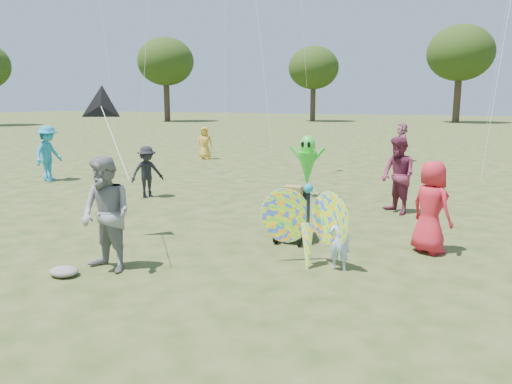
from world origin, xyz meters
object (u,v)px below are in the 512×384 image
(crowd_a, at_px, (431,207))
(crowd_b, at_px, (147,172))
(crowd_i, at_px, (48,153))
(alien_kite, at_px, (307,163))
(child_girl, at_px, (339,242))
(crowd_e, at_px, (398,175))
(butterfly_kite, at_px, (308,227))
(jogging_stroller, at_px, (294,209))
(crowd_j, at_px, (402,142))
(adult_man, at_px, (106,215))
(crowd_g, at_px, (205,143))

(crowd_a, height_order, crowd_b, crowd_a)
(crowd_i, distance_m, alien_kite, 8.90)
(crowd_b, bearing_deg, crowd_i, 111.25)
(child_girl, height_order, crowd_e, crowd_e)
(butterfly_kite, bearing_deg, jogging_stroller, 116.31)
(alien_kite, bearing_deg, child_girl, -68.07)
(jogging_stroller, bearing_deg, child_girl, -55.06)
(crowd_b, bearing_deg, child_girl, -86.35)
(butterfly_kite, height_order, alien_kite, alien_kite)
(crowd_a, xyz_separation_m, butterfly_kite, (-1.82, -1.55, -0.17))
(crowd_j, bearing_deg, butterfly_kite, -20.21)
(adult_man, distance_m, crowd_e, 7.09)
(jogging_stroller, distance_m, butterfly_kite, 1.57)
(crowd_b, xyz_separation_m, jogging_stroller, (5.17, -2.46, -0.11))
(crowd_e, height_order, crowd_g, crowd_e)
(crowd_e, height_order, jogging_stroller, crowd_e)
(crowd_i, bearing_deg, alien_kite, -93.49)
(adult_man, distance_m, crowd_g, 15.07)
(crowd_i, bearing_deg, crowd_j, -53.44)
(crowd_g, bearing_deg, jogging_stroller, -74.90)
(adult_man, relative_size, crowd_i, 1.00)
(adult_man, bearing_deg, crowd_e, 69.32)
(butterfly_kite, bearing_deg, crowd_e, 79.10)
(jogging_stroller, bearing_deg, adult_man, -133.35)
(crowd_e, xyz_separation_m, crowd_j, (-1.16, 10.55, -0.08))
(adult_man, height_order, crowd_g, adult_man)
(crowd_i, height_order, alien_kite, crowd_i)
(child_girl, xyz_separation_m, crowd_g, (-9.22, 12.42, 0.27))
(crowd_b, height_order, crowd_j, crowd_j)
(crowd_e, xyz_separation_m, jogging_stroller, (-1.57, -3.12, -0.32))
(crowd_i, bearing_deg, crowd_g, -22.34)
(butterfly_kite, distance_m, alien_kite, 5.94)
(crowd_g, relative_size, alien_kite, 0.85)
(crowd_a, height_order, butterfly_kite, crowd_a)
(adult_man, xyz_separation_m, crowd_j, (2.60, 16.57, -0.08))
(child_girl, xyz_separation_m, adult_man, (-3.42, -1.49, 0.46))
(adult_man, xyz_separation_m, butterfly_kite, (2.89, 1.49, -0.27))
(adult_man, xyz_separation_m, crowd_e, (3.76, 6.02, -0.00))
(crowd_b, relative_size, crowd_e, 0.78)
(adult_man, xyz_separation_m, alien_kite, (1.14, 7.16, 0.04))
(crowd_e, bearing_deg, butterfly_kite, -54.80)
(crowd_b, bearing_deg, adult_man, -116.13)
(adult_man, xyz_separation_m, crowd_g, (-5.80, 13.91, -0.20))
(crowd_g, distance_m, butterfly_kite, 15.15)
(crowd_e, distance_m, alien_kite, 2.85)
(crowd_g, distance_m, alien_kite, 9.68)
(crowd_g, distance_m, crowd_i, 7.65)
(child_girl, distance_m, butterfly_kite, 0.57)
(crowd_b, height_order, alien_kite, alien_kite)
(crowd_e, height_order, alien_kite, crowd_e)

